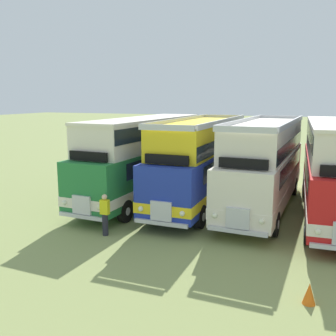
# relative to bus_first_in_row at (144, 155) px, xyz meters

# --- Properties ---
(bus_first_in_row) EXTENTS (3.03, 11.31, 4.49)m
(bus_first_in_row) POSITION_rel_bus_first_in_row_xyz_m (0.00, 0.00, 0.00)
(bus_first_in_row) COLOR #237538
(bus_first_in_row) RESTS_ON ground
(bus_second_in_row) EXTENTS (2.63, 10.71, 4.52)m
(bus_second_in_row) POSITION_rel_bus_first_in_row_xyz_m (3.23, 0.16, -0.11)
(bus_second_in_row) COLOR #1E339E
(bus_second_in_row) RESTS_ON ground
(bus_third_in_row) EXTENTS (2.92, 11.04, 4.52)m
(bus_third_in_row) POSITION_rel_bus_first_in_row_xyz_m (6.47, 0.47, -0.11)
(bus_third_in_row) COLOR silver
(bus_third_in_row) RESTS_ON ground
(bus_fourth_in_row) EXTENTS (3.14, 11.33, 4.49)m
(bus_fourth_in_row) POSITION_rel_bus_first_in_row_xyz_m (9.70, 0.21, 0.00)
(bus_fourth_in_row) COLOR red
(bus_fourth_in_row) RESTS_ON ground
(cone_near_end) EXTENTS (0.36, 0.36, 0.61)m
(cone_near_end) POSITION_rel_bus_first_in_row_xyz_m (8.97, -8.53, -2.17)
(cone_near_end) COLOR orange
(cone_near_end) RESTS_ON ground
(marshal_person) EXTENTS (0.36, 0.24, 1.73)m
(marshal_person) POSITION_rel_bus_first_in_row_xyz_m (1.00, -5.89, -1.59)
(marshal_person) COLOR #23232D
(marshal_person) RESTS_ON ground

